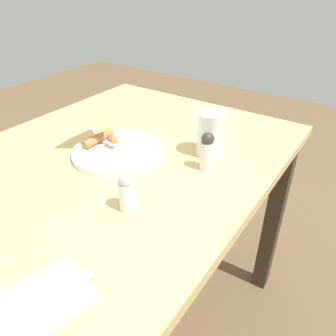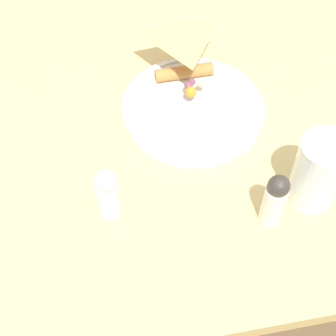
{
  "view_description": "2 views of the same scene",
  "coord_description": "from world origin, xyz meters",
  "px_view_note": "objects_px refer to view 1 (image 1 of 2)",
  "views": [
    {
      "loc": [
        -0.46,
        -0.56,
        1.19
      ],
      "look_at": [
        0.07,
        -0.2,
        0.79
      ],
      "focal_mm": 35.0,
      "sensor_mm": 36.0,
      "label": 1
    },
    {
      "loc": [
        -0.04,
        -0.61,
        1.42
      ],
      "look_at": [
        0.04,
        -0.16,
        0.8
      ],
      "focal_mm": 55.0,
      "sensor_mm": 36.0,
      "label": 2
    }
  ],
  "objects_px": {
    "plate_pizza": "(116,149)",
    "napkin_folded": "(37,304)",
    "dining_table": "(92,205)",
    "salt_shaker": "(127,191)",
    "milk_glass": "(211,135)",
    "pepper_shaker": "(207,151)",
    "butter_knife": "(31,305)"
  },
  "relations": [
    {
      "from": "butter_knife",
      "to": "salt_shaker",
      "type": "bearing_deg",
      "value": 26.15
    },
    {
      "from": "napkin_folded",
      "to": "salt_shaker",
      "type": "xyz_separation_m",
      "value": [
        0.26,
        0.04,
        0.05
      ]
    },
    {
      "from": "napkin_folded",
      "to": "dining_table",
      "type": "bearing_deg",
      "value": 34.47
    },
    {
      "from": "dining_table",
      "to": "butter_knife",
      "type": "xyz_separation_m",
      "value": [
        -0.32,
        -0.21,
        0.11
      ]
    },
    {
      "from": "salt_shaker",
      "to": "dining_table",
      "type": "bearing_deg",
      "value": 73.84
    },
    {
      "from": "dining_table",
      "to": "pepper_shaker",
      "type": "xyz_separation_m",
      "value": [
        0.19,
        -0.24,
        0.15
      ]
    },
    {
      "from": "milk_glass",
      "to": "butter_knife",
      "type": "bearing_deg",
      "value": -179.7
    },
    {
      "from": "milk_glass",
      "to": "salt_shaker",
      "type": "xyz_separation_m",
      "value": [
        -0.31,
        0.03,
        -0.01
      ]
    },
    {
      "from": "milk_glass",
      "to": "plate_pizza",
      "type": "bearing_deg",
      "value": 123.74
    },
    {
      "from": "dining_table",
      "to": "butter_knife",
      "type": "distance_m",
      "value": 0.4
    },
    {
      "from": "plate_pizza",
      "to": "salt_shaker",
      "type": "distance_m",
      "value": 0.25
    },
    {
      "from": "plate_pizza",
      "to": "napkin_folded",
      "type": "height_order",
      "value": "plate_pizza"
    },
    {
      "from": "dining_table",
      "to": "napkin_folded",
      "type": "height_order",
      "value": "napkin_folded"
    },
    {
      "from": "dining_table",
      "to": "milk_glass",
      "type": "xyz_separation_m",
      "value": [
        0.26,
        -0.21,
        0.16
      ]
    },
    {
      "from": "milk_glass",
      "to": "butter_knife",
      "type": "relative_size",
      "value": 0.68
    },
    {
      "from": "milk_glass",
      "to": "pepper_shaker",
      "type": "relative_size",
      "value": 1.21
    },
    {
      "from": "butter_knife",
      "to": "milk_glass",
      "type": "bearing_deg",
      "value": 19.61
    },
    {
      "from": "milk_glass",
      "to": "pepper_shaker",
      "type": "xyz_separation_m",
      "value": [
        -0.07,
        -0.03,
        -0.01
      ]
    },
    {
      "from": "butter_knife",
      "to": "salt_shaker",
      "type": "relative_size",
      "value": 1.93
    },
    {
      "from": "plate_pizza",
      "to": "salt_shaker",
      "type": "bearing_deg",
      "value": -132.3
    },
    {
      "from": "dining_table",
      "to": "plate_pizza",
      "type": "xyz_separation_m",
      "value": [
        0.12,
        0.01,
        0.12
      ]
    },
    {
      "from": "plate_pizza",
      "to": "milk_glass",
      "type": "height_order",
      "value": "milk_glass"
    },
    {
      "from": "milk_glass",
      "to": "butter_knife",
      "type": "xyz_separation_m",
      "value": [
        -0.58,
        -0.0,
        -0.05
      ]
    },
    {
      "from": "salt_shaker",
      "to": "napkin_folded",
      "type": "bearing_deg",
      "value": -172.29
    },
    {
      "from": "dining_table",
      "to": "napkin_folded",
      "type": "relative_size",
      "value": 6.57
    },
    {
      "from": "dining_table",
      "to": "plate_pizza",
      "type": "distance_m",
      "value": 0.16
    },
    {
      "from": "dining_table",
      "to": "butter_knife",
      "type": "bearing_deg",
      "value": -146.61
    },
    {
      "from": "salt_shaker",
      "to": "plate_pizza",
      "type": "bearing_deg",
      "value": 47.7
    },
    {
      "from": "dining_table",
      "to": "pepper_shaker",
      "type": "relative_size",
      "value": 11.97
    },
    {
      "from": "plate_pizza",
      "to": "butter_knife",
      "type": "bearing_deg",
      "value": -153.49
    },
    {
      "from": "salt_shaker",
      "to": "pepper_shaker",
      "type": "relative_size",
      "value": 0.92
    },
    {
      "from": "dining_table",
      "to": "plate_pizza",
      "type": "bearing_deg",
      "value": 3.59
    }
  ]
}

